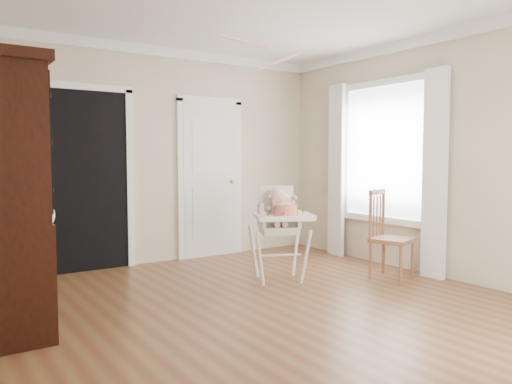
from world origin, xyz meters
TOP-DOWN VIEW (x-y plane):
  - floor at (0.00, 0.00)m, footprint 5.00×5.00m
  - wall_back at (0.00, 2.50)m, footprint 4.50×0.00m
  - wall_right at (2.25, 0.00)m, footprint 0.00×5.00m
  - doorway at (-0.90, 2.48)m, footprint 1.06×0.05m
  - closet_door at (0.70, 2.48)m, footprint 0.96×0.09m
  - window_right at (2.18, 0.80)m, footprint 0.13×1.84m
  - high_chair at (0.66, 0.87)m, footprint 0.84×0.91m
  - baby at (0.68, 0.90)m, footprint 0.27×0.29m
  - cake at (0.57, 0.62)m, footprint 0.29×0.29m
  - sippy_cup at (0.40, 0.84)m, footprint 0.07×0.07m
  - china_cabinet at (-1.99, 0.80)m, footprint 0.54×1.22m
  - dining_chair at (1.72, 0.27)m, footprint 0.50×0.50m
  - streamer at (0.12, 0.70)m, footprint 0.40×0.32m

SIDE VIEW (x-z plane):
  - floor at x=0.00m, z-range 0.00..0.00m
  - dining_chair at x=1.72m, z-range -0.03..0.94m
  - high_chair at x=0.66m, z-range 0.12..1.16m
  - baby at x=0.68m, z-range 0.56..0.99m
  - cake at x=0.57m, z-range 0.72..0.85m
  - sippy_cup at x=0.40m, z-range 0.71..0.87m
  - closet_door at x=0.70m, z-range -0.04..2.09m
  - china_cabinet at x=-1.99m, z-range 0.00..2.06m
  - doorway at x=-0.90m, z-range 0.00..2.22m
  - window_right at x=2.18m, z-range 0.14..2.44m
  - wall_back at x=0.00m, z-range -0.90..3.60m
  - wall_right at x=2.25m, z-range -1.15..3.85m
  - streamer at x=0.12m, z-range 2.37..2.52m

